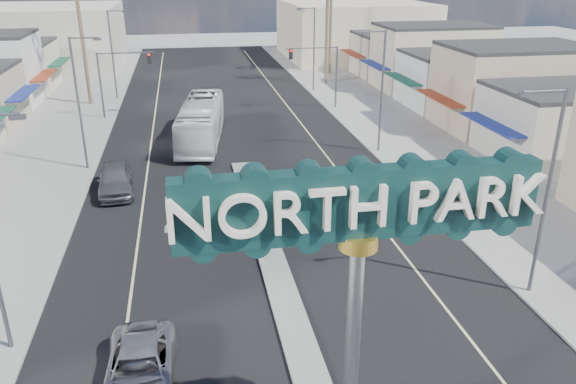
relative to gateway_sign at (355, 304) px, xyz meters
name	(u,v)px	position (x,y,z in m)	size (l,w,h in m)	color
ground	(239,160)	(0.00, 28.02, -5.93)	(160.00, 160.00, 0.00)	gray
road	(239,160)	(0.00, 28.02, -5.92)	(20.00, 120.00, 0.01)	black
median_island	(275,268)	(0.00, 12.02, -5.85)	(1.30, 30.00, 0.16)	gray
sidewalk_left	(36,172)	(-14.00, 28.02, -5.87)	(8.00, 120.00, 0.12)	gray
sidewalk_right	(420,149)	(14.00, 28.02, -5.87)	(8.00, 120.00, 0.12)	gray
storefront_row_right	(466,75)	(24.00, 41.02, -2.93)	(12.00, 42.00, 6.00)	#B7B29E
backdrop_far_left	(44,37)	(-22.00, 73.02, -1.93)	(20.00, 20.00, 8.00)	#B7B29E
backdrop_far_right	(353,30)	(22.00, 73.02, -1.93)	(20.00, 20.00, 8.00)	beige
gateway_sign	(355,304)	(0.00, 0.00, 0.00)	(8.20, 1.50, 9.15)	#C34A0F
traffic_signal_left	(120,72)	(-9.18, 42.02, -1.65)	(5.09, 0.45, 6.00)	#47474C
traffic_signal_right	(318,65)	(9.18, 42.02, -1.65)	(5.09, 0.45, 6.00)	#47474C
streetlight_l_mid	(80,97)	(-10.43, 28.02, -0.86)	(2.03, 0.22, 9.00)	#47474C
streetlight_l_far	(113,50)	(-10.43, 50.02, -0.86)	(2.03, 0.22, 9.00)	#47474C
streetlight_r_near	(545,185)	(10.43, 8.02, -0.86)	(2.03, 0.22, 9.00)	#47474C
streetlight_r_mid	(380,86)	(10.43, 28.02, -0.86)	(2.03, 0.22, 9.00)	#47474C
streetlight_r_far	(313,45)	(10.43, 50.02, -0.86)	(2.03, 0.22, 9.00)	#47474C
suv_left	(140,370)	(-5.73, 5.10, -5.23)	(2.32, 5.04, 1.40)	#A3A3A7
car_parked_left	(115,179)	(-8.22, 23.25, -5.06)	(2.06, 5.12, 1.74)	#5E5D62
car_parked_right	(386,181)	(8.36, 20.20, -5.19)	(1.56, 4.48, 1.48)	silver
city_bus	(201,121)	(-2.46, 33.15, -4.26)	(2.80, 11.97, 3.34)	white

